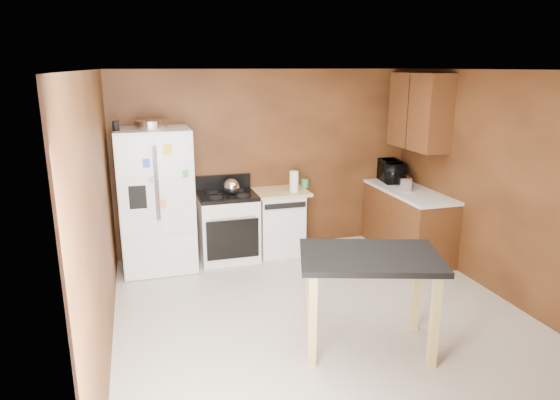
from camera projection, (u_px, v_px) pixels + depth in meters
name	position (u px, v px, depth m)	size (l,w,h in m)	color
floor	(323.00, 317.00, 5.21)	(4.50, 4.50, 0.00)	beige
ceiling	(329.00, 70.00, 4.56)	(4.50, 4.50, 0.00)	white
wall_back	(267.00, 161.00, 6.97)	(4.20, 4.20, 0.00)	brown
wall_front	(472.00, 302.00, 2.80)	(4.20, 4.20, 0.00)	brown
wall_left	(100.00, 219.00, 4.32)	(4.50, 4.50, 0.00)	brown
wall_right	(505.00, 187.00, 5.45)	(4.50, 4.50, 0.00)	brown
roasting_pan	(152.00, 124.00, 6.04)	(0.41, 0.41, 0.10)	silver
pen_cup	(116.00, 126.00, 5.82)	(0.08, 0.08, 0.12)	black
kettle	(232.00, 187.00, 6.55)	(0.21, 0.21, 0.21)	silver
paper_towel	(294.00, 181.00, 6.72)	(0.12, 0.12, 0.28)	white
green_canister	(305.00, 183.00, 6.99)	(0.11, 0.11, 0.12)	green
toaster	(404.00, 183.00, 6.81)	(0.15, 0.25, 0.18)	silver
microwave	(391.00, 172.00, 7.30)	(0.51, 0.34, 0.28)	black
refrigerator	(157.00, 200.00, 6.29)	(0.90, 0.80, 1.80)	white
gas_range	(228.00, 226.00, 6.70)	(0.76, 0.68, 1.10)	white
dishwasher	(279.00, 221.00, 6.92)	(0.78, 0.63, 0.89)	white
right_cabinets	(411.00, 189.00, 6.84)	(0.63, 1.58, 2.45)	brown
island	(369.00, 269.00, 4.47)	(1.43, 1.16, 0.91)	black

